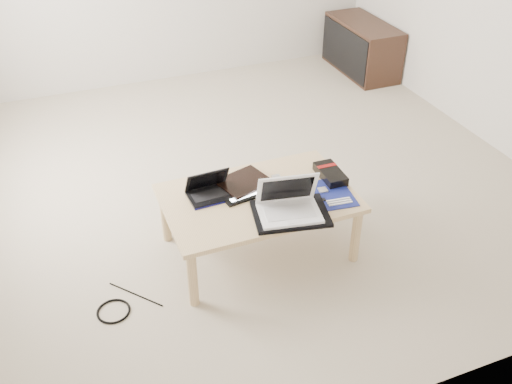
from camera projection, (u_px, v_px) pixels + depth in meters
name	position (u px, v px, depth m)	size (l,w,h in m)	color
ground	(247.00, 178.00, 4.19)	(4.00, 4.00, 0.00)	#AFA68E
coffee_table	(258.00, 203.00, 3.34)	(1.10, 0.70, 0.40)	tan
media_cabinet	(361.00, 47.00, 5.69)	(0.41, 0.90, 0.50)	#3D2319
book	(244.00, 183.00, 3.40)	(0.34, 0.31, 0.03)	black
netbook	(209.00, 191.00, 3.30)	(0.26, 0.19, 0.17)	black
tablet	(242.00, 191.00, 3.35)	(0.31, 0.25, 0.01)	black
remote	(281.00, 185.00, 3.39)	(0.06, 0.22, 0.02)	#BABABF
neoprene_sleeve	(290.00, 213.00, 3.16)	(0.41, 0.30, 0.02)	black
white_laptop	(289.00, 205.00, 3.13)	(0.37, 0.29, 0.23)	white
motherboard	(330.00, 194.00, 3.32)	(0.28, 0.33, 0.01)	#0D1157
gpu_box	(330.00, 174.00, 3.46)	(0.13, 0.25, 0.05)	black
cable_coil	(228.00, 197.00, 3.29)	(0.10, 0.10, 0.01)	black
floor_cable_coil	(114.00, 311.00, 3.10)	(0.18, 0.18, 0.01)	black
floor_cable_trail	(136.00, 294.00, 3.21)	(0.01, 0.01, 0.37)	black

